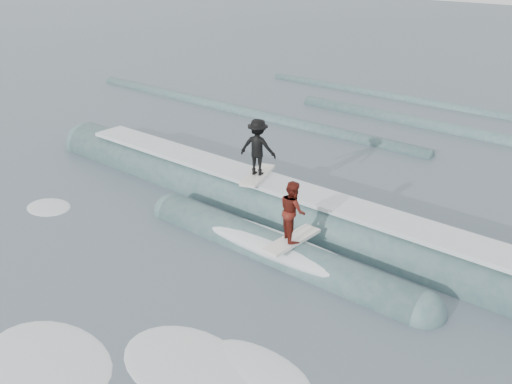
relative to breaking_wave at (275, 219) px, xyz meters
The scene contains 6 objects.
ground 5.16m from the breaking_wave, 93.91° to the right, with size 160.00×160.00×0.00m, color #3B4A56.
breaking_wave is the anchor object (origin of this frame).
surfer_black 2.39m from the breaking_wave, 158.76° to the left, with size 1.40×2.07×2.01m.
surfer_red 3.03m from the breaking_wave, 41.95° to the right, with size 1.07×2.02×1.85m.
whitewater 7.37m from the breaking_wave, 72.88° to the right, with size 14.91×5.96×0.10m.
far_swells 12.69m from the breaking_wave, 99.97° to the left, with size 34.82×8.65×0.80m.
Camera 1 is at (10.63, -8.16, 8.45)m, focal length 40.00 mm.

